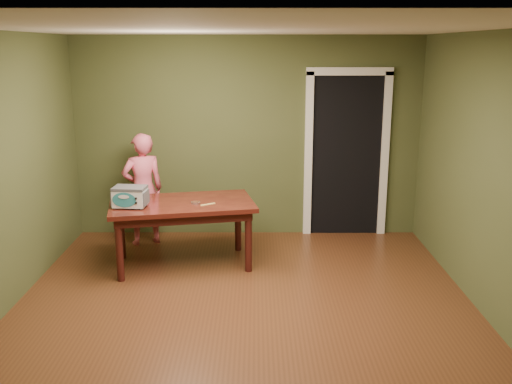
% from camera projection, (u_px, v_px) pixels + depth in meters
% --- Properties ---
extents(floor, '(5.00, 5.00, 0.00)m').
position_uv_depth(floor, '(244.00, 317.00, 5.33)').
color(floor, '#542D18').
rests_on(floor, ground).
extents(room_shell, '(4.52, 5.02, 2.61)m').
position_uv_depth(room_shell, '(243.00, 136.00, 4.91)').
color(room_shell, '#454E29').
rests_on(room_shell, ground).
extents(doorway, '(1.10, 0.66, 2.25)m').
position_uv_depth(doorway, '(343.00, 152.00, 7.77)').
color(doorway, black).
rests_on(doorway, ground).
extents(dining_table, '(1.75, 1.20, 0.75)m').
position_uv_depth(dining_table, '(182.00, 210.00, 6.46)').
color(dining_table, '#350E0C').
rests_on(dining_table, floor).
extents(toy_oven, '(0.39, 0.28, 0.23)m').
position_uv_depth(toy_oven, '(130.00, 196.00, 6.20)').
color(toy_oven, '#4C4F54').
rests_on(toy_oven, dining_table).
extents(baking_pan, '(0.10, 0.10, 0.02)m').
position_uv_depth(baking_pan, '(196.00, 202.00, 6.37)').
color(baking_pan, silver).
rests_on(baking_pan, dining_table).
extents(spatula, '(0.16, 0.12, 0.01)m').
position_uv_depth(spatula, '(208.00, 204.00, 6.32)').
color(spatula, '#DDBE60').
rests_on(spatula, dining_table).
extents(child, '(0.61, 0.52, 1.42)m').
position_uv_depth(child, '(143.00, 189.00, 7.16)').
color(child, '#E85F7A').
rests_on(child, floor).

